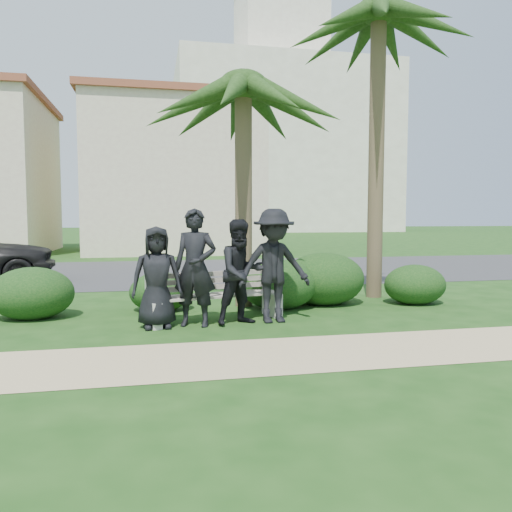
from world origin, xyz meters
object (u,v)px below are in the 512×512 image
object	(u,v)px
man_d	(274,266)
palm_left	(243,88)
man_a	(157,277)
man_c	(241,272)
man_b	(195,268)
park_bench	(216,300)
palm_right	(379,15)

from	to	relation	value
man_d	palm_left	world-z (taller)	palm_left
man_a	man_c	size ratio (longest dim) A/B	0.94
man_b	man_c	distance (m)	0.72
park_bench	man_d	distance (m)	1.10
man_a	palm_right	distance (m)	7.04
man_a	palm_right	world-z (taller)	palm_right
man_a	man_b	size ratio (longest dim) A/B	0.85
park_bench	man_a	world-z (taller)	man_a
man_a	man_d	xyz separation A→B (m)	(1.83, 0.04, 0.14)
man_c	palm_left	world-z (taller)	palm_left
man_c	man_a	bearing A→B (deg)	162.41
man_b	palm_right	size ratio (longest dim) A/B	0.27
park_bench	palm_right	size ratio (longest dim) A/B	0.34
park_bench	man_c	bearing A→B (deg)	-57.11
man_a	palm_right	size ratio (longest dim) A/B	0.23
man_d	man_b	bearing A→B (deg)	177.90
man_c	man_d	distance (m)	0.54
man_c	palm_right	distance (m)	6.25
park_bench	man_a	xyz separation A→B (m)	(-0.94, -0.35, 0.43)
park_bench	man_d	world-z (taller)	man_d
palm_left	man_b	bearing A→B (deg)	-123.25
man_b	palm_right	world-z (taller)	palm_right
man_b	palm_left	world-z (taller)	palm_left
palm_left	palm_right	xyz separation A→B (m)	(2.89, 0.49, 1.71)
park_bench	man_c	xyz separation A→B (m)	(0.36, -0.34, 0.48)
man_d	palm_right	world-z (taller)	palm_right
park_bench	man_d	size ratio (longest dim) A/B	1.26
park_bench	palm_right	distance (m)	6.72
man_a	park_bench	bearing A→B (deg)	15.93
man_d	palm_left	distance (m)	3.52
park_bench	palm_left	world-z (taller)	palm_left
palm_right	palm_left	bearing A→B (deg)	-170.41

